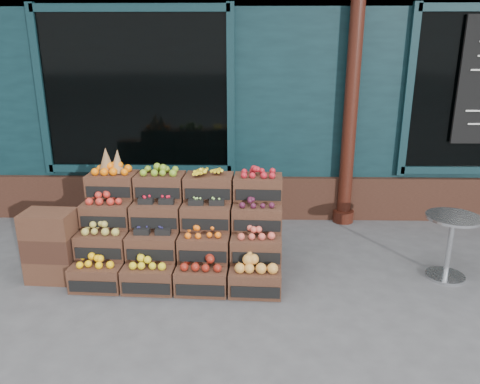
{
  "coord_description": "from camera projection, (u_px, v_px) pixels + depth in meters",
  "views": [
    {
      "loc": [
        -0.1,
        -4.04,
        2.37
      ],
      "look_at": [
        -0.2,
        0.7,
        0.85
      ],
      "focal_mm": 35.0,
      "sensor_mm": 36.0,
      "label": 1
    }
  ],
  "objects": [
    {
      "name": "crate_display",
      "position": [
        182.0,
        236.0,
        4.98
      ],
      "size": [
        2.14,
        1.11,
        1.31
      ],
      "rotation": [
        0.0,
        0.0,
        -0.05
      ],
      "color": "#43271A",
      "rests_on": "ground"
    },
    {
      "name": "shopkeeper",
      "position": [
        129.0,
        140.0,
        6.91
      ],
      "size": [
        0.76,
        0.53,
        1.98
      ],
      "primitive_type": "imported",
      "rotation": [
        0.0,
        0.0,
        3.06
      ],
      "color": "#18571B",
      "rests_on": "ground"
    },
    {
      "name": "ground",
      "position": [
        259.0,
        297.0,
        4.56
      ],
      "size": [
        60.0,
        60.0,
        0.0
      ],
      "primitive_type": "plane",
      "color": "#464649",
      "rests_on": "ground"
    },
    {
      "name": "shop_facade",
      "position": [
        256.0,
        41.0,
        8.7
      ],
      "size": [
        12.0,
        6.24,
        4.8
      ],
      "color": "black",
      "rests_on": "ground"
    },
    {
      "name": "bistro_table",
      "position": [
        450.0,
        240.0,
        4.82
      ],
      "size": [
        0.55,
        0.55,
        0.69
      ],
      "rotation": [
        0.0,
        0.0,
        0.11
      ],
      "color": "#B2B3B9",
      "rests_on": "ground"
    },
    {
      "name": "spare_crates",
      "position": [
        51.0,
        246.0,
        4.8
      ],
      "size": [
        0.52,
        0.37,
        0.75
      ],
      "rotation": [
        0.0,
        0.0,
        -0.06
      ],
      "color": "#43271A",
      "rests_on": "ground"
    }
  ]
}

